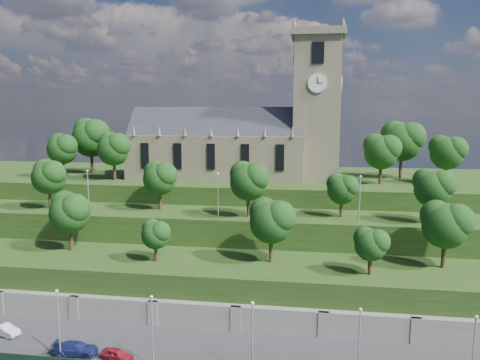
% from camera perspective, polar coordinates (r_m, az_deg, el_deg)
% --- Properties ---
extents(promenade, '(160.00, 12.00, 2.00)m').
position_cam_1_polar(promenade, '(54.11, -7.05, -20.81)').
color(promenade, '#2D2D30').
rests_on(promenade, ground).
extents(retaining_wall, '(160.00, 2.10, 5.00)m').
position_cam_1_polar(retaining_wall, '(58.55, -5.43, -16.75)').
color(retaining_wall, slate).
rests_on(retaining_wall, ground).
extents(embankment_lower, '(160.00, 12.00, 8.00)m').
position_cam_1_polar(embankment_lower, '(63.33, -4.09, -13.25)').
color(embankment_lower, '#203A13').
rests_on(embankment_lower, ground).
extents(embankment_upper, '(160.00, 10.00, 12.00)m').
position_cam_1_polar(embankment_upper, '(72.83, -2.18, -8.64)').
color(embankment_upper, '#203A13').
rests_on(embankment_upper, ground).
extents(hilltop, '(160.00, 32.00, 15.00)m').
position_cam_1_polar(hilltop, '(92.49, 0.26, -3.97)').
color(hilltop, '#203A13').
rests_on(hilltop, ground).
extents(church, '(38.60, 12.35, 27.60)m').
position_cam_1_polar(church, '(86.38, 0.40, 5.21)').
color(church, '#6A5F4A').
rests_on(church, hilltop).
extents(trees_lower, '(67.08, 8.82, 8.41)m').
position_cam_1_polar(trees_lower, '(60.72, -1.07, -5.03)').
color(trees_lower, '#322113').
rests_on(trees_lower, embankment_lower).
extents(trees_upper, '(63.03, 8.30, 8.16)m').
position_cam_1_polar(trees_upper, '(69.30, -1.64, -0.00)').
color(trees_upper, '#322113').
rests_on(trees_upper, embankment_upper).
extents(trees_hilltop, '(74.99, 16.46, 10.99)m').
position_cam_1_polar(trees_hilltop, '(86.10, -0.21, 4.57)').
color(trees_hilltop, '#322113').
rests_on(trees_hilltop, hilltop).
extents(lamp_posts_promenade, '(60.36, 0.36, 7.47)m').
position_cam_1_polar(lamp_posts_promenade, '(49.26, -10.66, -17.01)').
color(lamp_posts_promenade, '#B2B2B7').
rests_on(lamp_posts_promenade, promenade).
extents(lamp_posts_upper, '(40.36, 0.36, 6.61)m').
position_cam_1_polar(lamp_posts_upper, '(67.66, -2.71, -1.35)').
color(lamp_posts_upper, '#B2B2B7').
rests_on(lamp_posts_upper, embankment_upper).
extents(car_left, '(3.79, 2.29, 1.21)m').
position_cam_1_polar(car_left, '(52.76, -14.73, -19.87)').
color(car_left, maroon).
rests_on(car_left, promenade).
extents(car_middle, '(4.06, 2.36, 1.27)m').
position_cam_1_polar(car_middle, '(62.13, -26.75, -15.99)').
color(car_middle, '#B7B8BD').
rests_on(car_middle, promenade).
extents(car_right, '(4.84, 2.31, 1.36)m').
position_cam_1_polar(car_right, '(54.91, -19.38, -18.81)').
color(car_right, navy).
rests_on(car_right, promenade).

